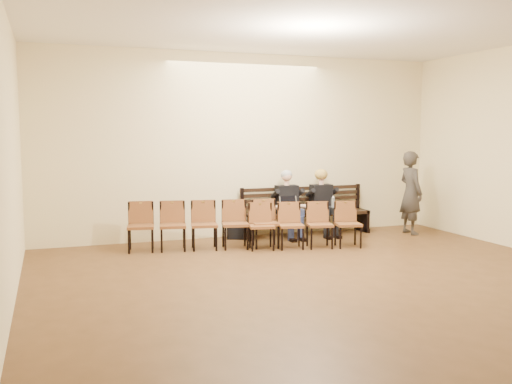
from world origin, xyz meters
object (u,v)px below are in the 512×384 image
Objects in this scene: seated_man at (289,205)px; chair_row_back at (305,225)px; water_bottle at (333,208)px; chair_row_front at (204,225)px; laptop at (291,209)px; passerby at (411,186)px; bag at (238,231)px; bench at (306,224)px; seated_woman at (323,205)px.

seated_man reaches higher than chair_row_back.
chair_row_back is at bearing -140.67° from water_bottle.
laptop is at bearing 21.53° from chair_row_front.
water_bottle is at bearing 51.72° from chair_row_back.
seated_man is 0.66× the size of passerby.
chair_row_front is at bearing -138.56° from bag.
laptop is (-0.46, -0.31, 0.35)m from bench.
water_bottle is (0.84, -0.07, -0.02)m from laptop.
passerby reaches higher than bag.
chair_row_front is at bearing 90.01° from passerby.
bench is at bearing 26.88° from chair_row_front.
laptop is 2.49m from passerby.
chair_row_back is (0.82, -1.26, 0.26)m from bag.
chair_row_front is 1.32× the size of chair_row_back.
water_bottle is at bearing -73.24° from seated_woman.
seated_woman is at bearing 106.76° from water_bottle.
seated_woman reaches higher than bag.
bench is at bearing 135.36° from water_bottle.
seated_man reaches higher than bag.
bench is 0.49m from seated_woman.
bag is (-0.93, 0.41, -0.43)m from laptop.
chair_row_front reaches higher than chair_row_back.
chair_row_back is at bearing -115.84° from bench.
bench is at bearing 158.69° from seated_woman.
bag is (-1.69, 0.22, -0.45)m from seated_woman.
seated_man is 1.05× the size of seated_woman.
bag is at bearing 164.79° from water_bottle.
chair_row_front is (-0.85, -0.75, 0.28)m from bag.
laptop is (-0.77, -0.19, -0.02)m from seated_woman.
passerby is 0.97× the size of chair_row_back.
seated_woman is (0.74, 0.00, -0.03)m from seated_man.
seated_woman is 0.46× the size of chair_row_front.
bench is 7.50× the size of laptop.
bag is (-1.77, 0.48, -0.42)m from water_bottle.
seated_man reaches higher than chair_row_front.
bag is 0.15× the size of chair_row_front.
chair_row_front reaches higher than laptop.
chair_row_back is (-0.87, -1.04, -0.19)m from seated_woman.
chair_row_back reaches higher than laptop.
water_bottle is at bearing 16.51° from chair_row_front.
laptop is 1.59× the size of water_bottle.
passerby is at bearing 11.51° from chair_row_front.
seated_woman is at bearing -21.31° from bench.
seated_man is at bearing 85.87° from laptop.
water_bottle is 1.88m from bag.
laptop is at bearing 95.50° from chair_row_back.
chair_row_back is (-0.56, -1.16, 0.18)m from bench.
bag is 1.17m from chair_row_front.
water_bottle is at bearing -44.64° from bench.
water_bottle is 0.08× the size of chair_row_front.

